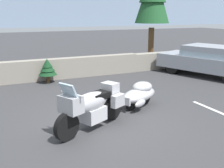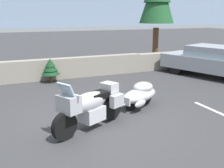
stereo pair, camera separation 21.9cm
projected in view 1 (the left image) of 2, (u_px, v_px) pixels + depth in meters
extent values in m
plane|color=#38383A|center=(100.00, 122.00, 7.13)|extent=(80.00, 80.00, 0.00)
cube|color=gray|center=(55.00, 69.00, 11.75)|extent=(8.00, 0.44, 0.91)
cube|color=gray|center=(195.00, 58.00, 15.02)|extent=(8.00, 0.53, 0.86)
cylinder|color=black|center=(67.00, 127.00, 6.00)|extent=(0.65, 0.42, 0.66)
cylinder|color=black|center=(112.00, 108.00, 7.24)|extent=(0.65, 0.42, 0.66)
cube|color=silver|center=(93.00, 114.00, 6.64)|extent=(0.73, 0.66, 0.36)
ellipsoid|color=#B2B2B7|center=(90.00, 102.00, 6.48)|extent=(1.27, 0.93, 0.48)
cube|color=#B2B2B7|center=(71.00, 104.00, 5.98)|extent=(0.56, 0.63, 0.40)
cube|color=#9EB7C6|center=(69.00, 91.00, 5.86)|extent=(0.37, 0.48, 0.34)
cube|color=black|center=(98.00, 96.00, 6.69)|extent=(0.66, 0.57, 0.16)
cube|color=#B2B2B7|center=(110.00, 88.00, 7.02)|extent=(0.47, 0.50, 0.28)
cube|color=#B2B2B7|center=(118.00, 101.00, 6.87)|extent=(0.43, 0.32, 0.32)
cube|color=#B2B2B7|center=(100.00, 96.00, 7.23)|extent=(0.43, 0.32, 0.32)
cylinder|color=silver|center=(72.00, 94.00, 5.96)|extent=(0.35, 0.64, 0.04)
cylinder|color=silver|center=(68.00, 116.00, 5.97)|extent=(0.26, 0.18, 0.54)
cylinder|color=black|center=(131.00, 103.00, 7.95)|extent=(0.44, 0.29, 0.44)
cylinder|color=black|center=(146.00, 97.00, 8.57)|extent=(0.44, 0.29, 0.44)
ellipsoid|color=#B2B2B7|center=(139.00, 95.00, 8.22)|extent=(1.65, 1.28, 0.40)
ellipsoid|color=#B2B2B7|center=(142.00, 87.00, 8.30)|extent=(0.90, 0.82, 0.32)
cube|color=silver|center=(125.00, 101.00, 7.69)|extent=(0.20, 0.31, 0.24)
ellipsoid|color=#B2B2B7|center=(140.00, 103.00, 7.74)|extent=(0.53, 0.36, 0.20)
ellipsoid|color=#B2B2B7|center=(123.00, 99.00, 8.13)|extent=(0.53, 0.36, 0.20)
cylinder|color=silver|center=(117.00, 108.00, 7.42)|extent=(0.65, 0.36, 0.05)
cylinder|color=black|center=(172.00, 67.00, 12.88)|extent=(0.44, 0.71, 0.68)
cylinder|color=black|center=(189.00, 63.00, 13.93)|extent=(0.44, 0.71, 0.68)
cube|color=#999EA8|center=(208.00, 63.00, 12.38)|extent=(3.27, 4.85, 0.64)
cube|color=#999EA8|center=(213.00, 51.00, 12.08)|extent=(2.36, 2.88, 0.48)
cube|color=#9EB7C6|center=(213.00, 54.00, 12.11)|extent=(2.41, 2.93, 0.24)
cylinder|color=brown|center=(151.00, 45.00, 16.02)|extent=(0.34, 0.34, 2.03)
cylinder|color=brown|center=(48.00, 79.00, 11.21)|extent=(0.15, 0.15, 0.29)
cone|color=#143D1E|center=(48.00, 69.00, 11.11)|extent=(0.77, 0.77, 0.46)
cone|color=#143D1E|center=(47.00, 66.00, 11.07)|extent=(0.60, 0.60, 0.41)
cone|color=#143D1E|center=(47.00, 63.00, 11.04)|extent=(0.42, 0.42, 0.35)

